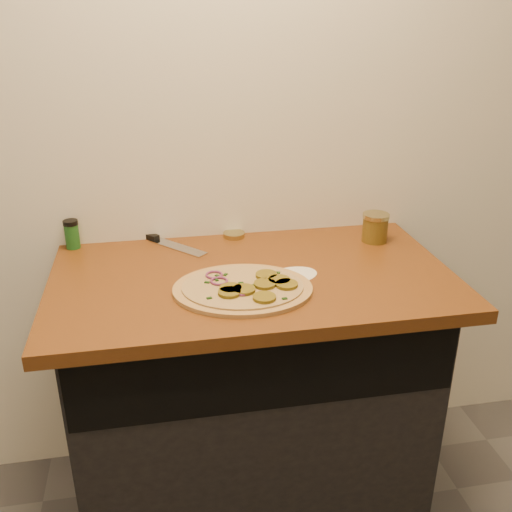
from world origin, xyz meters
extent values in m
cube|color=silver|center=(0.00, 1.75, 1.35)|extent=(4.00, 0.02, 2.70)
cube|color=black|center=(0.00, 1.45, 0.43)|extent=(1.10, 0.60, 0.86)
cube|color=brown|center=(0.00, 1.42, 0.88)|extent=(1.20, 0.70, 0.04)
cylinder|color=tan|center=(-0.05, 1.31, 0.91)|extent=(0.44, 0.44, 0.01)
cylinder|color=#D1C88A|center=(-0.05, 1.31, 0.91)|extent=(0.38, 0.38, 0.01)
cylinder|color=brown|center=(0.03, 1.35, 0.92)|extent=(0.06, 0.06, 0.01)
cylinder|color=brown|center=(0.00, 1.22, 0.92)|extent=(0.06, 0.06, 0.01)
cylinder|color=brown|center=(0.01, 1.30, 0.92)|extent=(0.06, 0.06, 0.01)
cylinder|color=brown|center=(-0.09, 1.26, 0.92)|extent=(0.06, 0.06, 0.01)
cylinder|color=brown|center=(-0.05, 1.27, 0.92)|extent=(0.06, 0.06, 0.01)
cylinder|color=brown|center=(0.06, 1.31, 0.92)|extent=(0.06, 0.06, 0.01)
cylinder|color=brown|center=(-0.08, 1.28, 0.92)|extent=(0.06, 0.06, 0.01)
cylinder|color=brown|center=(0.07, 1.28, 0.92)|extent=(0.06, 0.06, 0.01)
torus|color=#6E295B|center=(-0.12, 1.38, 0.92)|extent=(0.05, 0.05, 0.01)
torus|color=#6E295B|center=(-0.06, 1.27, 0.92)|extent=(0.05, 0.05, 0.01)
torus|color=#6E295B|center=(-0.06, 1.27, 0.92)|extent=(0.05, 0.05, 0.01)
torus|color=#6E295B|center=(-0.11, 1.34, 0.92)|extent=(0.05, 0.05, 0.01)
cube|color=black|center=(0.07, 1.37, 0.92)|extent=(0.02, 0.01, 0.00)
cube|color=black|center=(0.00, 1.30, 0.92)|extent=(0.01, 0.02, 0.00)
cube|color=black|center=(0.08, 1.31, 0.92)|extent=(0.02, 0.01, 0.00)
cube|color=black|center=(-0.02, 1.29, 0.92)|extent=(0.02, 0.01, 0.00)
cube|color=black|center=(0.05, 1.21, 0.92)|extent=(0.01, 0.01, 0.00)
cube|color=black|center=(-0.05, 1.32, 0.92)|extent=(0.01, 0.01, 0.00)
cube|color=black|center=(-0.15, 1.25, 0.92)|extent=(0.02, 0.01, 0.00)
cube|color=black|center=(-0.11, 1.38, 0.92)|extent=(0.02, 0.02, 0.00)
cube|color=black|center=(0.08, 1.34, 0.92)|extent=(0.01, 0.02, 0.00)
cube|color=black|center=(-0.12, 1.35, 0.92)|extent=(0.01, 0.02, 0.00)
cube|color=black|center=(-0.14, 1.34, 0.92)|extent=(0.02, 0.01, 0.00)
cube|color=black|center=(-0.09, 1.38, 0.92)|extent=(0.02, 0.02, 0.00)
cube|color=black|center=(-0.02, 1.30, 0.92)|extent=(0.01, 0.02, 0.00)
cube|color=#B7BAC1|center=(-0.21, 1.66, 0.90)|extent=(0.19, 0.20, 0.01)
cube|color=black|center=(-0.32, 1.78, 0.91)|extent=(0.10, 0.11, 0.02)
cylinder|color=tan|center=(-0.01, 1.72, 0.91)|extent=(0.08, 0.08, 0.02)
cylinder|color=maroon|center=(0.46, 1.60, 0.94)|extent=(0.09, 0.09, 0.08)
cylinder|color=tan|center=(0.46, 1.60, 0.99)|extent=(0.09, 0.09, 0.01)
cylinder|color=#1B581F|center=(-0.55, 1.72, 0.94)|extent=(0.05, 0.05, 0.08)
cylinder|color=black|center=(-0.55, 1.72, 0.99)|extent=(0.05, 0.05, 0.01)
cylinder|color=white|center=(0.12, 1.38, 0.90)|extent=(0.19, 0.19, 0.00)
camera|label=1|loc=(-0.27, -0.11, 1.64)|focal=40.00mm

